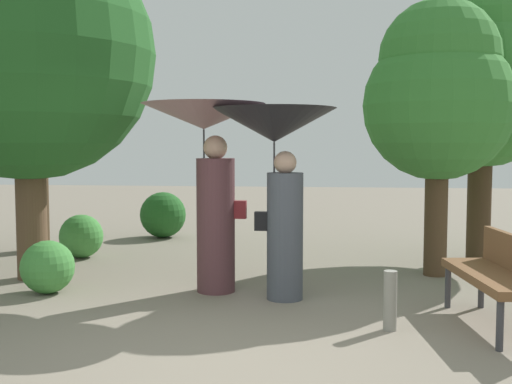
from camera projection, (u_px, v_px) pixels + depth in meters
name	position (u px, v px, depth m)	size (l,w,h in m)	color
ground_plane	(220.00, 351.00, 4.98)	(40.00, 40.00, 0.00)	gray
person_left	(208.00, 154.00, 6.92)	(1.38, 1.38, 2.12)	#563338
person_right	(277.00, 153.00, 6.57)	(1.32, 1.32, 2.04)	#474C56
park_bench	(500.00, 271.00, 5.61)	(0.66, 1.55, 0.83)	#38383D
tree_near_left	(30.00, 28.00, 9.45)	(2.71, 2.71, 5.12)	#42301E
tree_near_right	(483.00, 70.00, 8.75)	(2.35, 2.35, 4.12)	#42301E
tree_mid_left	(27.00, 33.00, 7.49)	(3.09, 3.09, 4.74)	brown
tree_mid_right	(439.00, 92.00, 7.72)	(1.87, 1.87, 3.47)	#4C3823
bush_path_left	(48.00, 267.00, 6.91)	(0.59, 0.59, 0.59)	#428C3D
bush_behind_bench	(81.00, 236.00, 9.10)	(0.64, 0.64, 0.64)	#428C3D
bush_far_side	(163.00, 215.00, 11.11)	(0.82, 0.82, 0.82)	#235B23
path_marker_post	(390.00, 301.00, 5.52)	(0.12, 0.12, 0.54)	gray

